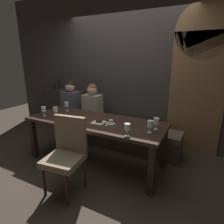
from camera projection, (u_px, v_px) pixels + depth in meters
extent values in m
plane|color=#382D26|center=(96.00, 162.00, 3.17)|extent=(9.00, 9.00, 0.00)
cube|color=#383330|center=(126.00, 67.00, 3.79)|extent=(6.00, 0.12, 3.00)
cube|color=brown|center=(196.00, 96.00, 3.26)|extent=(0.90, 0.05, 2.10)
cylinder|color=brown|center=(204.00, 30.00, 2.96)|extent=(0.90, 0.05, 0.90)
cube|color=#2F2B29|center=(64.00, 109.00, 4.60)|extent=(1.10, 0.28, 0.95)
cube|color=black|center=(34.00, 139.00, 3.22)|extent=(0.08, 0.08, 0.69)
cube|color=black|center=(151.00, 171.00, 2.32)|extent=(0.08, 0.08, 0.69)
cube|color=black|center=(62.00, 126.00, 3.82)|extent=(0.08, 0.08, 0.69)
cube|color=black|center=(164.00, 147.00, 2.92)|extent=(0.08, 0.08, 0.69)
cube|color=#302119|center=(95.00, 121.00, 2.97)|extent=(2.20, 0.84, 0.04)
cube|color=#40352A|center=(115.00, 137.00, 3.72)|extent=(2.50, 0.40, 0.35)
cube|color=brown|center=(115.00, 126.00, 3.65)|extent=(2.50, 0.44, 0.10)
cylinder|color=#302119|center=(44.00, 181.00, 2.34)|extent=(0.04, 0.04, 0.42)
cylinder|color=#302119|center=(67.00, 190.00, 2.18)|extent=(0.04, 0.04, 0.42)
cylinder|color=#302119|center=(64.00, 167.00, 2.64)|extent=(0.04, 0.04, 0.42)
cylinder|color=#302119|center=(85.00, 174.00, 2.49)|extent=(0.04, 0.04, 0.42)
cube|color=#7F6B51|center=(64.00, 160.00, 2.34)|extent=(0.49, 0.49, 0.08)
cube|color=#7F6B51|center=(70.00, 134.00, 2.43)|extent=(0.44, 0.11, 0.48)
cube|color=#4C515B|center=(71.00, 104.00, 3.99)|extent=(0.36, 0.24, 0.55)
sphere|color=tan|center=(70.00, 87.00, 3.88)|extent=(0.20, 0.20, 0.20)
sphere|color=black|center=(70.00, 86.00, 3.88)|extent=(0.18, 0.18, 0.18)
cube|color=#9E9384|center=(93.00, 108.00, 3.78)|extent=(0.36, 0.24, 0.53)
sphere|color=tan|center=(92.00, 90.00, 3.68)|extent=(0.20, 0.20, 0.20)
sphere|color=brown|center=(92.00, 88.00, 3.68)|extent=(0.18, 0.18, 0.18)
cylinder|color=black|center=(57.00, 85.00, 4.49)|extent=(0.08, 0.08, 0.22)
cylinder|color=black|center=(56.00, 78.00, 4.45)|extent=(0.03, 0.03, 0.09)
cylinder|color=black|center=(56.00, 76.00, 4.44)|extent=(0.03, 0.03, 0.02)
cylinder|color=silver|center=(56.00, 116.00, 3.14)|extent=(0.06, 0.06, 0.00)
cylinder|color=silver|center=(56.00, 114.00, 3.13)|extent=(0.01, 0.01, 0.07)
cylinder|color=silver|center=(55.00, 109.00, 3.11)|extent=(0.08, 0.08, 0.08)
cylinder|color=silver|center=(150.00, 132.00, 2.47)|extent=(0.06, 0.06, 0.00)
cylinder|color=silver|center=(150.00, 129.00, 2.46)|extent=(0.01, 0.01, 0.07)
cylinder|color=silver|center=(150.00, 124.00, 2.44)|extent=(0.08, 0.08, 0.08)
cylinder|color=silver|center=(44.00, 116.00, 3.16)|extent=(0.06, 0.06, 0.00)
cylinder|color=silver|center=(44.00, 114.00, 3.15)|extent=(0.01, 0.01, 0.07)
cylinder|color=silver|center=(44.00, 109.00, 3.13)|extent=(0.08, 0.08, 0.08)
cylinder|color=maroon|center=(44.00, 110.00, 3.13)|extent=(0.07, 0.07, 0.03)
cylinder|color=silver|center=(67.00, 111.00, 3.48)|extent=(0.06, 0.06, 0.00)
cylinder|color=silver|center=(67.00, 108.00, 3.47)|extent=(0.01, 0.01, 0.07)
cylinder|color=silver|center=(67.00, 104.00, 3.44)|extent=(0.08, 0.08, 0.08)
cylinder|color=silver|center=(156.00, 129.00, 2.58)|extent=(0.06, 0.06, 0.00)
cylinder|color=silver|center=(156.00, 127.00, 2.57)|extent=(0.01, 0.01, 0.07)
cylinder|color=silver|center=(156.00, 121.00, 2.55)|extent=(0.08, 0.08, 0.08)
cylinder|color=silver|center=(127.00, 136.00, 2.36)|extent=(0.06, 0.06, 0.00)
cylinder|color=silver|center=(127.00, 133.00, 2.35)|extent=(0.01, 0.01, 0.07)
cylinder|color=silver|center=(127.00, 127.00, 2.33)|extent=(0.08, 0.08, 0.08)
cylinder|color=white|center=(111.00, 124.00, 2.79)|extent=(0.12, 0.12, 0.01)
cylinder|color=white|center=(111.00, 122.00, 2.78)|extent=(0.06, 0.06, 0.06)
cylinder|color=brown|center=(111.00, 120.00, 2.77)|extent=(0.05, 0.05, 0.01)
cube|color=white|center=(99.00, 122.00, 2.84)|extent=(0.19, 0.19, 0.01)
cube|color=#381E14|center=(99.00, 121.00, 2.83)|extent=(0.08, 0.06, 0.04)
cube|color=silver|center=(106.00, 124.00, 2.77)|extent=(0.08, 0.16, 0.01)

